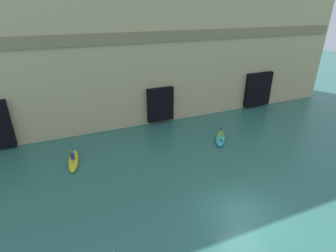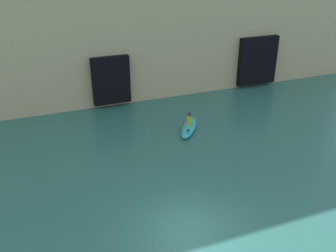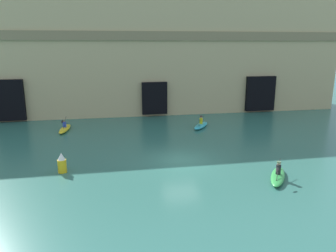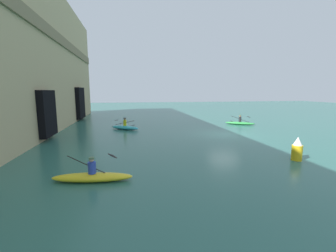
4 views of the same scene
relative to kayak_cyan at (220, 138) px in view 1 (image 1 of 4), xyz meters
name	(u,v)px [view 1 (image 1 of 4)]	position (x,y,z in m)	size (l,w,h in m)	color
ground_plane	(244,215)	(-3.93, -8.67, -0.24)	(120.00, 120.00, 0.00)	#2D665B
cliff_bluff	(141,52)	(-4.38, 9.70, 6.59)	(45.88, 7.91, 13.69)	tan
kayak_cyan	(220,138)	(0.00, 0.00, 0.00)	(2.44, 2.99, 1.17)	#33B2C6
kayak_yellow	(73,160)	(-12.87, 1.22, -0.02)	(1.11, 3.40, 1.20)	yellow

